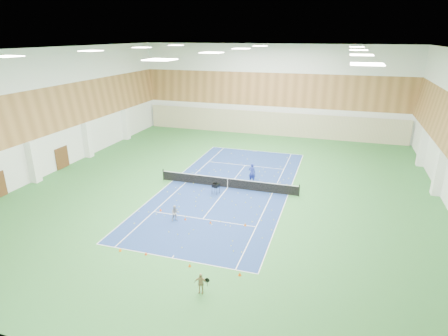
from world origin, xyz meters
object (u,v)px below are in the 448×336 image
Objects in this scene: tennis_net at (228,182)px; child_court at (175,213)px; coach at (252,173)px; ball_cart at (216,189)px; child_apron at (201,283)px.

tennis_net is 10.47× the size of child_court.
ball_cart is at bearing 63.81° from coach.
ball_cart is (-3.47, 12.78, -0.11)m from child_apron.
coach is 1.52× the size of child_court.
tennis_net reaches higher than ball_cart.
coach is 16.46m from child_apron.
ball_cart is (-0.58, -1.63, -0.06)m from tennis_net.
ball_cart is (-2.36, -3.64, -0.45)m from coach.
coach is (1.77, 2.01, 0.38)m from tennis_net.
ball_cart is at bearing 96.24° from child_apron.
child_court is 1.26× the size of ball_cart.
coach is at bearing 33.74° from child_court.
ball_cart is at bearing -109.69° from tennis_net.
child_apron is (2.89, -14.41, 0.05)m from tennis_net.
tennis_net is at bearing 82.23° from ball_cart.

